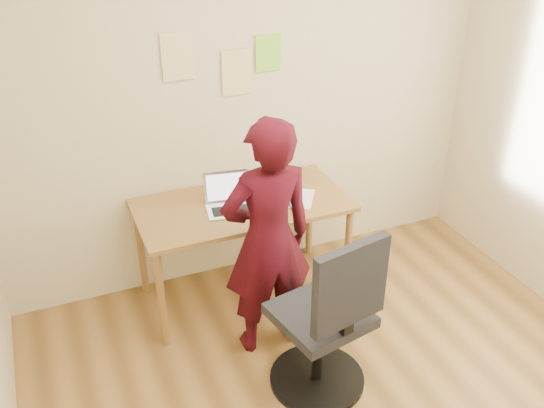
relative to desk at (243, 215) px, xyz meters
name	(u,v)px	position (x,y,z in m)	size (l,w,h in m)	color
room	(387,216)	(0.19, -1.38, 0.70)	(3.58, 3.58, 2.78)	brown
desk	(243,215)	(0.00, 0.00, 0.00)	(1.40, 0.70, 0.74)	brown
laptop	(229,201)	(-0.10, -0.02, 0.14)	(0.34, 0.31, 0.22)	silver
paper_sheet	(298,198)	(0.37, -0.08, 0.09)	(0.19, 0.27, 0.00)	white
phone	(295,207)	(0.30, -0.19, 0.09)	(0.08, 0.13, 0.01)	black
wall_note_left	(178,57)	(-0.27, 0.36, 1.00)	(0.21, 0.00, 0.30)	#E1C486
wall_note_mid	(237,73)	(0.11, 0.36, 0.86)	(0.21, 0.00, 0.30)	#E1C486
wall_note_right	(268,53)	(0.34, 0.36, 0.96)	(0.18, 0.00, 0.24)	#87DC31
office_chair	(328,327)	(0.12, -1.03, -0.19)	(0.56, 0.58, 1.08)	black
person	(268,240)	(-0.03, -0.53, 0.12)	(0.56, 0.37, 1.54)	#35070F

